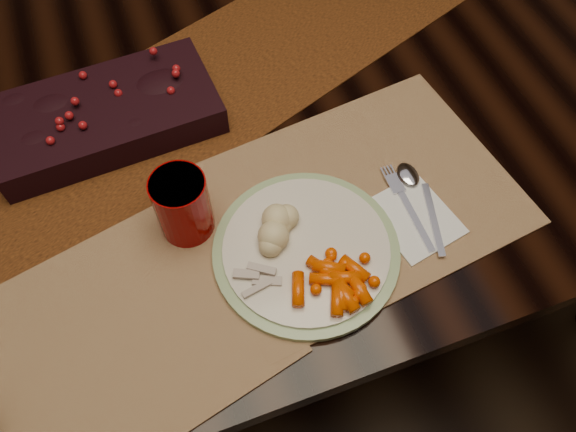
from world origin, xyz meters
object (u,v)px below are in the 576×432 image
object	(u,v)px
placemat_main	(356,198)
red_cup	(183,205)
turkey_shreds	(255,280)
napkin	(414,218)
dining_table	(263,219)
mashed_potatoes	(279,229)
centerpiece	(104,112)
dinner_plate	(306,250)
baby_carrots	(323,277)

from	to	relation	value
placemat_main	red_cup	distance (m)	0.27
turkey_shreds	napkin	size ratio (longest dim) A/B	0.57
dining_table	napkin	world-z (taller)	napkin
dining_table	mashed_potatoes	size ratio (longest dim) A/B	22.10
centerpiece	placemat_main	bearing A→B (deg)	-39.47
centerpiece	turkey_shreds	size ratio (longest dim) A/B	5.00
dining_table	napkin	bearing A→B (deg)	-61.93
red_cup	centerpiece	bearing A→B (deg)	107.71
dining_table	dinner_plate	size ratio (longest dim) A/B	6.44
napkin	red_cup	bearing A→B (deg)	150.26
dining_table	red_cup	world-z (taller)	red_cup
dinner_plate	red_cup	xyz separation A→B (m)	(-0.15, 0.11, 0.05)
placemat_main	red_cup	world-z (taller)	red_cup
baby_carrots	red_cup	bearing A→B (deg)	133.66
baby_carrots	placemat_main	bearing A→B (deg)	48.71
dinner_plate	turkey_shreds	world-z (taller)	turkey_shreds
centerpiece	turkey_shreds	bearing A→B (deg)	-69.29
dinner_plate	baby_carrots	bearing A→B (deg)	-86.54
mashed_potatoes	red_cup	world-z (taller)	red_cup
centerpiece	red_cup	distance (m)	0.25
dining_table	baby_carrots	distance (m)	0.54
dinner_plate	mashed_potatoes	bearing A→B (deg)	133.90
dining_table	turkey_shreds	bearing A→B (deg)	-107.91
red_cup	mashed_potatoes	bearing A→B (deg)	-31.41
turkey_shreds	napkin	distance (m)	0.27
dining_table	napkin	distance (m)	0.51
red_cup	napkin	bearing A→B (deg)	-18.18
red_cup	dinner_plate	bearing A→B (deg)	-34.91
dining_table	centerpiece	bearing A→B (deg)	169.48
dining_table	napkin	xyz separation A→B (m)	(0.16, -0.30, 0.38)
turkey_shreds	napkin	bearing A→B (deg)	5.45
dining_table	turkey_shreds	world-z (taller)	turkey_shreds
dinner_plate	baby_carrots	world-z (taller)	baby_carrots
mashed_potatoes	dinner_plate	bearing A→B (deg)	-46.10
dinner_plate	red_cup	bearing A→B (deg)	145.09
dining_table	baby_carrots	world-z (taller)	baby_carrots
placemat_main	mashed_potatoes	xyz separation A→B (m)	(-0.14, -0.03, 0.04)
centerpiece	mashed_potatoes	distance (m)	0.37
placemat_main	baby_carrots	size ratio (longest dim) A/B	4.10
napkin	dinner_plate	bearing A→B (deg)	167.77
baby_carrots	dining_table	bearing A→B (deg)	87.73
dining_table	centerpiece	xyz separation A→B (m)	(-0.25, 0.05, 0.42)
baby_carrots	centerpiece	bearing A→B (deg)	120.02
baby_carrots	turkey_shreds	xyz separation A→B (m)	(-0.09, 0.03, -0.00)
baby_carrots	napkin	bearing A→B (deg)	17.46
centerpiece	napkin	size ratio (longest dim) A/B	2.86
centerpiece	turkey_shreds	xyz separation A→B (m)	(0.14, -0.37, -0.01)
centerpiece	red_cup	bearing A→B (deg)	-72.29
dinner_plate	napkin	world-z (taller)	dinner_plate
mashed_potatoes	turkey_shreds	xyz separation A→B (m)	(-0.06, -0.06, -0.01)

